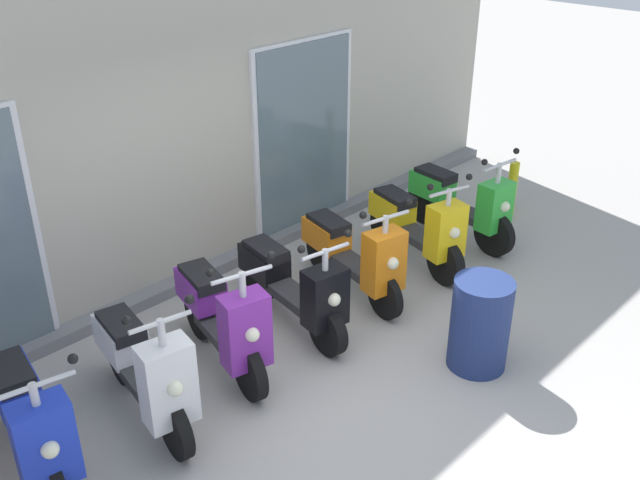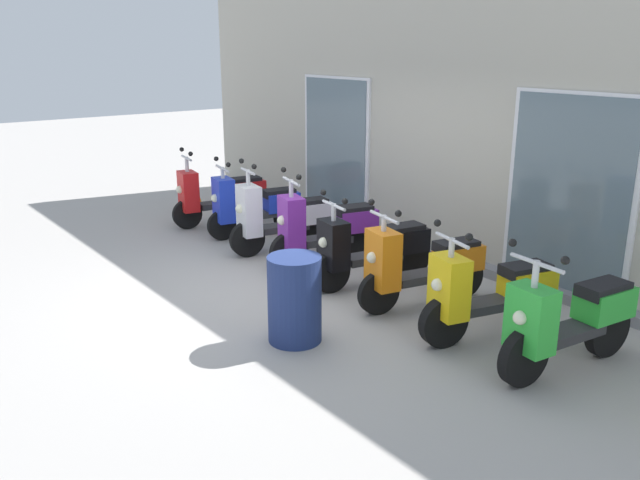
{
  "view_description": "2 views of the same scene",
  "coord_description": "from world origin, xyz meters",
  "px_view_note": "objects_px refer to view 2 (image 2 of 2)",
  "views": [
    {
      "loc": [
        -3.59,
        -3.24,
        3.94
      ],
      "look_at": [
        0.68,
        0.87,
        0.88
      ],
      "focal_mm": 40.29,
      "sensor_mm": 36.0,
      "label": 1
    },
    {
      "loc": [
        5.87,
        -4.0,
        2.78
      ],
      "look_at": [
        0.16,
        0.42,
        0.59
      ],
      "focal_mm": 36.61,
      "sensor_mm": 36.0,
      "label": 2
    }
  ],
  "objects_px": {
    "scooter_black": "(372,249)",
    "scooter_orange": "(421,264)",
    "scooter_blue": "(253,205)",
    "traffic_cone": "(193,192)",
    "scooter_purple": "(324,229)",
    "scooter_white": "(281,217)",
    "trash_bin": "(295,299)",
    "scooter_red": "(219,195)",
    "scooter_green": "(569,320)",
    "scooter_yellow": "(489,294)"
  },
  "relations": [
    {
      "from": "scooter_yellow",
      "to": "scooter_white",
      "type": "bearing_deg",
      "value": -179.61
    },
    {
      "from": "scooter_red",
      "to": "scooter_yellow",
      "type": "distance_m",
      "value": 5.28
    },
    {
      "from": "scooter_white",
      "to": "trash_bin",
      "type": "height_order",
      "value": "scooter_white"
    },
    {
      "from": "scooter_white",
      "to": "traffic_cone",
      "type": "height_order",
      "value": "scooter_white"
    },
    {
      "from": "traffic_cone",
      "to": "trash_bin",
      "type": "height_order",
      "value": "trash_bin"
    },
    {
      "from": "scooter_blue",
      "to": "trash_bin",
      "type": "xyz_separation_m",
      "value": [
        3.31,
        -1.6,
        -0.05
      ]
    },
    {
      "from": "scooter_white",
      "to": "scooter_orange",
      "type": "relative_size",
      "value": 0.99
    },
    {
      "from": "scooter_red",
      "to": "scooter_white",
      "type": "xyz_separation_m",
      "value": [
        1.75,
        -0.03,
        0.01
      ]
    },
    {
      "from": "scooter_orange",
      "to": "scooter_green",
      "type": "bearing_deg",
      "value": -2.05
    },
    {
      "from": "scooter_orange",
      "to": "scooter_green",
      "type": "xyz_separation_m",
      "value": [
        1.82,
        -0.07,
        -0.0
      ]
    },
    {
      "from": "scooter_blue",
      "to": "traffic_cone",
      "type": "xyz_separation_m",
      "value": [
        -2.25,
        0.17,
        -0.22
      ]
    },
    {
      "from": "scooter_orange",
      "to": "trash_bin",
      "type": "relative_size",
      "value": 1.84
    },
    {
      "from": "scooter_purple",
      "to": "scooter_blue",
      "type": "bearing_deg",
      "value": 179.42
    },
    {
      "from": "scooter_blue",
      "to": "scooter_black",
      "type": "xyz_separation_m",
      "value": [
        2.61,
        0.02,
        -0.03
      ]
    },
    {
      "from": "scooter_black",
      "to": "scooter_yellow",
      "type": "xyz_separation_m",
      "value": [
        1.8,
        -0.1,
        0.02
      ]
    },
    {
      "from": "scooter_black",
      "to": "scooter_white",
      "type": "bearing_deg",
      "value": -175.76
    },
    {
      "from": "trash_bin",
      "to": "traffic_cone",
      "type": "bearing_deg",
      "value": 162.33
    },
    {
      "from": "trash_bin",
      "to": "scooter_purple",
      "type": "bearing_deg",
      "value": 134.64
    },
    {
      "from": "traffic_cone",
      "to": "scooter_white",
      "type": "bearing_deg",
      "value": -4.94
    },
    {
      "from": "scooter_blue",
      "to": "scooter_white",
      "type": "bearing_deg",
      "value": -6.79
    },
    {
      "from": "scooter_red",
      "to": "trash_bin",
      "type": "relative_size",
      "value": 1.84
    },
    {
      "from": "scooter_red",
      "to": "scooter_blue",
      "type": "xyz_separation_m",
      "value": [
        0.87,
        0.08,
        -0.0
      ]
    },
    {
      "from": "traffic_cone",
      "to": "trash_bin",
      "type": "relative_size",
      "value": 0.61
    },
    {
      "from": "scooter_white",
      "to": "scooter_purple",
      "type": "bearing_deg",
      "value": 5.9
    },
    {
      "from": "scooter_red",
      "to": "scooter_white",
      "type": "relative_size",
      "value": 1.01
    },
    {
      "from": "scooter_black",
      "to": "scooter_orange",
      "type": "height_order",
      "value": "scooter_orange"
    },
    {
      "from": "scooter_blue",
      "to": "traffic_cone",
      "type": "height_order",
      "value": "scooter_blue"
    },
    {
      "from": "scooter_blue",
      "to": "scooter_orange",
      "type": "relative_size",
      "value": 0.94
    },
    {
      "from": "scooter_red",
      "to": "scooter_purple",
      "type": "xyz_separation_m",
      "value": [
        2.61,
        0.06,
        0.02
      ]
    },
    {
      "from": "scooter_red",
      "to": "trash_bin",
      "type": "bearing_deg",
      "value": -20.08
    },
    {
      "from": "scooter_black",
      "to": "traffic_cone",
      "type": "distance_m",
      "value": 4.87
    },
    {
      "from": "scooter_black",
      "to": "scooter_orange",
      "type": "relative_size",
      "value": 1.03
    },
    {
      "from": "scooter_purple",
      "to": "traffic_cone",
      "type": "xyz_separation_m",
      "value": [
        -3.99,
        0.18,
        -0.24
      ]
    },
    {
      "from": "scooter_red",
      "to": "trash_bin",
      "type": "xyz_separation_m",
      "value": [
        4.17,
        -1.53,
        -0.05
      ]
    },
    {
      "from": "scooter_orange",
      "to": "trash_bin",
      "type": "xyz_separation_m",
      "value": [
        -0.14,
        -1.59,
        -0.05
      ]
    },
    {
      "from": "scooter_white",
      "to": "scooter_green",
      "type": "bearing_deg",
      "value": 0.35
    },
    {
      "from": "scooter_white",
      "to": "scooter_orange",
      "type": "distance_m",
      "value": 2.56
    },
    {
      "from": "scooter_orange",
      "to": "traffic_cone",
      "type": "distance_m",
      "value": 5.7
    },
    {
      "from": "scooter_white",
      "to": "scooter_purple",
      "type": "height_order",
      "value": "scooter_white"
    },
    {
      "from": "scooter_red",
      "to": "trash_bin",
      "type": "distance_m",
      "value": 4.44
    },
    {
      "from": "scooter_purple",
      "to": "trash_bin",
      "type": "bearing_deg",
      "value": -45.36
    },
    {
      "from": "scooter_orange",
      "to": "scooter_black",
      "type": "bearing_deg",
      "value": 177.53
    },
    {
      "from": "scooter_purple",
      "to": "scooter_black",
      "type": "xyz_separation_m",
      "value": [
        0.87,
        0.04,
        -0.06
      ]
    },
    {
      "from": "scooter_red",
      "to": "scooter_white",
      "type": "bearing_deg",
      "value": -0.85
    },
    {
      "from": "scooter_green",
      "to": "scooter_orange",
      "type": "bearing_deg",
      "value": 177.95
    },
    {
      "from": "traffic_cone",
      "to": "scooter_orange",
      "type": "bearing_deg",
      "value": -1.81
    },
    {
      "from": "scooter_orange",
      "to": "scooter_green",
      "type": "relative_size",
      "value": 0.98
    },
    {
      "from": "scooter_black",
      "to": "scooter_green",
      "type": "distance_m",
      "value": 2.66
    },
    {
      "from": "scooter_white",
      "to": "traffic_cone",
      "type": "bearing_deg",
      "value": 175.06
    },
    {
      "from": "scooter_blue",
      "to": "scooter_orange",
      "type": "distance_m",
      "value": 3.44
    }
  ]
}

